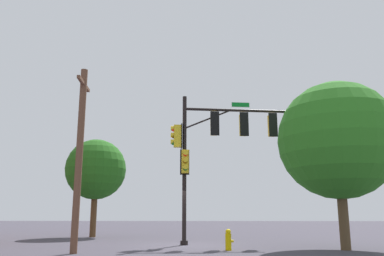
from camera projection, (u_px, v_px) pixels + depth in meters
The scene contains 6 objects.
ground_plane at pixel (184, 245), 18.34m from camera, with size 120.00×120.00×0.00m, color #3F3B46.
signal_pole_assembly at pixel (213, 140), 19.51m from camera, with size 5.86×1.65×7.21m.
utility_pole at pixel (79, 154), 15.15m from camera, with size 0.27×1.80×7.11m.
fire_hydrant at pixel (228, 240), 15.75m from camera, with size 0.33×0.24×0.83m.
tree_near at pixel (96, 170), 25.31m from camera, with size 3.85×3.85×6.15m.
tree_mid at pixel (337, 140), 16.77m from camera, with size 5.02×5.02×7.02m.
Camera 1 is at (0.95, -19.06, 1.44)m, focal length 36.86 mm.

